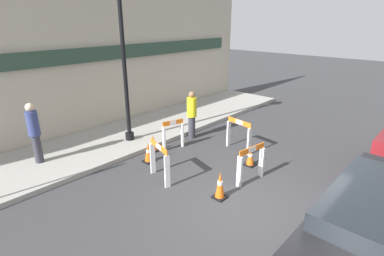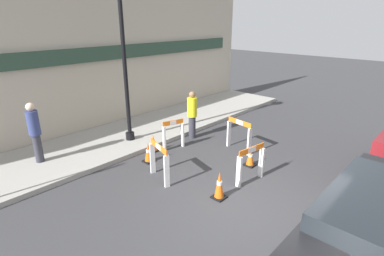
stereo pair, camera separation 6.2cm
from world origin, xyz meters
name	(u,v)px [view 2 (the right image)]	position (x,y,z in m)	size (l,w,h in m)	color
ground_plane	(262,221)	(0.00, 0.00, 0.00)	(60.00, 60.00, 0.00)	#38383A
sidewalk_slab	(106,142)	(0.00, 5.96, 0.07)	(18.00, 2.92, 0.14)	#9E9B93
storefront_facade	(73,57)	(0.00, 7.49, 2.75)	(18.00, 0.22, 5.50)	#BCB29E
streetlamp_post	(122,29)	(0.64, 5.45, 3.69)	(0.44, 0.44, 5.55)	black
barricade_0	(251,163)	(1.21, 1.08, 0.54)	(0.92, 0.27, 0.98)	white
barricade_1	(239,134)	(2.64, 2.43, 0.56)	(0.27, 0.95, 1.03)	white
barricade_2	(173,134)	(1.33, 4.06, 0.51)	(0.73, 0.34, 0.97)	white
barricade_3	(159,160)	(-0.31, 2.87, 0.56)	(0.38, 0.92, 1.02)	white
traffic_cone_0	(250,157)	(1.99, 1.57, 0.26)	(0.30, 0.30, 0.55)	black
traffic_cone_1	(153,143)	(0.75, 4.38, 0.27)	(0.30, 0.30, 0.56)	black
traffic_cone_2	(219,185)	(0.07, 1.20, 0.34)	(0.30, 0.30, 0.70)	black
traffic_cone_3	(148,153)	(0.16, 3.90, 0.29)	(0.30, 0.30, 0.61)	black
person_worker	(192,113)	(2.43, 4.25, 0.90)	(0.47, 0.47, 1.68)	#33333D
person_pedestrian	(35,130)	(-2.12, 5.96, 1.09)	(0.35, 0.35, 1.73)	#33333D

